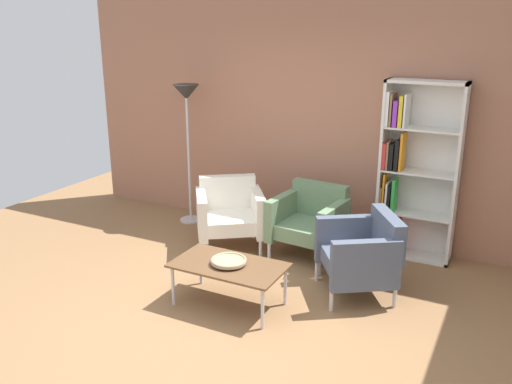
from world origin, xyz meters
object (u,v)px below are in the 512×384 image
(decorative_bowl, at_px, (229,261))
(armchair_by_bookshelf, at_px, (229,212))
(coffee_table_low, at_px, (229,267))
(armchair_near_window, at_px, (310,220))
(floor_lamp_torchiere, at_px, (187,109))
(armchair_spare_guest, at_px, (363,252))
(bookshelf_tall, at_px, (410,174))

(decorative_bowl, height_order, armchair_by_bookshelf, armchair_by_bookshelf)
(coffee_table_low, distance_m, armchair_near_window, 1.36)
(coffee_table_low, relative_size, decorative_bowl, 3.12)
(armchair_by_bookshelf, height_order, floor_lamp_torchiere, floor_lamp_torchiere)
(armchair_near_window, bearing_deg, decorative_bowl, -94.45)
(decorative_bowl, height_order, armchair_spare_guest, armchair_spare_guest)
(armchair_near_window, bearing_deg, armchair_by_bookshelf, -162.49)
(armchair_near_window, height_order, armchair_spare_guest, same)
(bookshelf_tall, distance_m, decorative_bowl, 2.24)
(decorative_bowl, bearing_deg, coffee_table_low, 0.00)
(decorative_bowl, height_order, armchair_near_window, armchair_near_window)
(coffee_table_low, bearing_deg, armchair_spare_guest, 37.46)
(bookshelf_tall, relative_size, coffee_table_low, 1.90)
(decorative_bowl, bearing_deg, armchair_spare_guest, 37.46)
(coffee_table_low, bearing_deg, armchair_by_bookshelf, 119.59)
(bookshelf_tall, bearing_deg, armchair_by_bookshelf, -158.63)
(bookshelf_tall, distance_m, armchair_near_window, 1.17)
(bookshelf_tall, height_order, armchair_spare_guest, bookshelf_tall)
(armchair_by_bookshelf, xyz_separation_m, floor_lamp_torchiere, (-0.87, 0.50, 1.03))
(armchair_near_window, bearing_deg, bookshelf_tall, 35.78)
(armchair_spare_guest, bearing_deg, bookshelf_tall, 138.33)
(decorative_bowl, xyz_separation_m, armchair_spare_guest, (0.99, 0.76, -0.02))
(coffee_table_low, xyz_separation_m, armchair_spare_guest, (0.99, 0.76, 0.05))
(armchair_by_bookshelf, distance_m, floor_lamp_torchiere, 1.44)
(armchair_by_bookshelf, bearing_deg, armchair_near_window, -23.45)
(coffee_table_low, height_order, armchair_spare_guest, armchair_spare_guest)
(armchair_by_bookshelf, bearing_deg, coffee_table_low, -95.48)
(armchair_near_window, bearing_deg, armchair_spare_guest, -31.82)
(bookshelf_tall, distance_m, armchair_by_bookshelf, 2.01)
(bookshelf_tall, xyz_separation_m, decorative_bowl, (-1.16, -1.86, -0.48))
(armchair_spare_guest, bearing_deg, armchair_near_window, -160.95)
(coffee_table_low, relative_size, floor_lamp_torchiere, 0.57)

